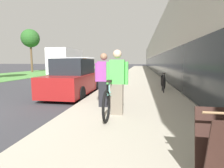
{
  "coord_description": "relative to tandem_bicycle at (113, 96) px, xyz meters",
  "views": [
    {
      "loc": [
        6.09,
        -3.12,
        1.57
      ],
      "look_at": [
        3.17,
        14.64,
        -0.74
      ],
      "focal_mm": 28.0,
      "sensor_mm": 36.0,
      "label": 1
    }
  ],
  "objects": [
    {
      "name": "sidewalk_slab",
      "position": [
        0.62,
        19.11,
        -0.48
      ],
      "size": [
        3.99,
        70.0,
        0.14
      ],
      "color": "#B2AA99",
      "rests_on": "ground"
    },
    {
      "name": "storefront_facade",
      "position": [
        7.65,
        27.11,
        2.39
      ],
      "size": [
        10.01,
        70.0,
        5.9
      ],
      "color": "#BCB7AD",
      "rests_on": "ground"
    },
    {
      "name": "lawn_strip",
      "position": [
        -13.58,
        23.11,
        -0.54
      ],
      "size": [
        7.88,
        70.0,
        0.03
      ],
      "color": "#518E42",
      "rests_on": "ground"
    },
    {
      "name": "tandem_bicycle",
      "position": [
        0.0,
        0.0,
        0.0
      ],
      "size": [
        0.52,
        2.94,
        0.98
      ],
      "color": "black",
      "rests_on": "sidewalk_slab"
    },
    {
      "name": "person_rider",
      "position": [
        0.16,
        -0.38,
        0.47
      ],
      "size": [
        0.59,
        0.23,
        1.75
      ],
      "color": "#756B5B",
      "rests_on": "sidewalk_slab"
    },
    {
      "name": "person_bystander",
      "position": [
        -0.36,
        0.38,
        0.44
      ],
      "size": [
        0.58,
        0.23,
        1.7
      ],
      "color": "black",
      "rests_on": "sidewalk_slab"
    },
    {
      "name": "bike_rack_hoop",
      "position": [
        1.86,
        3.54,
        0.1
      ],
      "size": [
        0.05,
        0.6,
        0.84
      ],
      "color": "black",
      "rests_on": "sidewalk_slab"
    },
    {
      "name": "cruiser_bike_nearest",
      "position": [
        2.03,
        5.02,
        -0.05
      ],
      "size": [
        0.52,
        1.74,
        0.85
      ],
      "color": "black",
      "rests_on": "sidewalk_slab"
    },
    {
      "name": "parked_sedan_curbside",
      "position": [
        -2.32,
        2.81,
        0.21
      ],
      "size": [
        1.77,
        4.16,
        1.77
      ],
      "color": "maroon",
      "rests_on": "ground"
    },
    {
      "name": "moving_truck",
      "position": [
        -7.85,
        14.99,
        0.97
      ],
      "size": [
        2.37,
        6.91,
        3.01
      ],
      "color": "orange",
      "rests_on": "ground"
    },
    {
      "name": "street_tree_far",
      "position": [
        -15.22,
        18.81,
        4.36
      ],
      "size": [
        2.61,
        2.61,
        6.26
      ],
      "color": "brown",
      "rests_on": "ground"
    }
  ]
}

